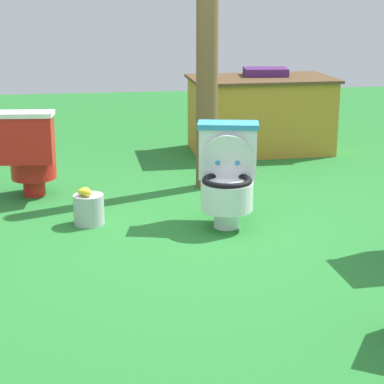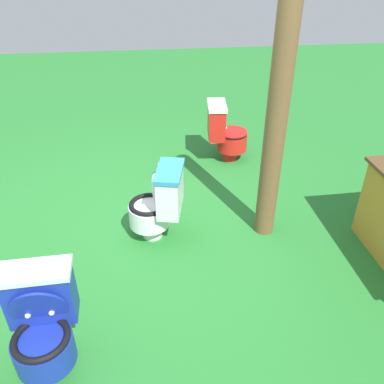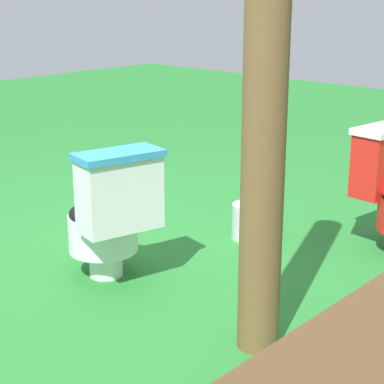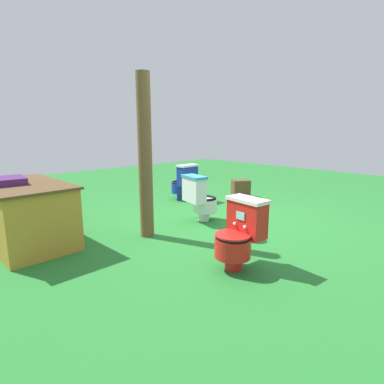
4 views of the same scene
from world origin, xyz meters
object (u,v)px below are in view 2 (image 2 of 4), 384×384
Objects in this scene: toilet_red at (225,132)px; wooden_post at (275,128)px; toilet_white at (159,203)px; toilet_blue at (42,323)px; lemon_bucket at (168,172)px.

wooden_post reaches higher than toilet_red.
toilet_white is at bearing -91.16° from wooden_post.
wooden_post is at bearing -147.64° from toilet_blue.
toilet_white is at bearing -25.66° from toilet_red.
toilet_red is at bearing -19.26° from toilet_white.
toilet_white is at bearing -8.20° from lemon_bucket.
toilet_red is 1.61m from wooden_post.
lemon_bucket is at bearing -139.99° from wooden_post.
toilet_white is 2.63× the size of lemon_bucket.
wooden_post reaches higher than toilet_white.
wooden_post is at bearing -78.94° from toilet_white.
toilet_red is at bearing -123.94° from toilet_blue.
toilet_blue is at bearing -22.61° from lemon_bucket.
wooden_post is 1.62m from lemon_bucket.
toilet_white is 1.20m from wooden_post.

